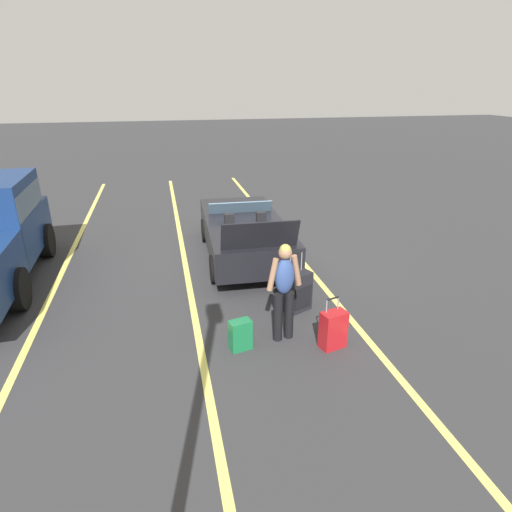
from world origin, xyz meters
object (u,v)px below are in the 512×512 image
object	(u,v)px
suitcase_large_black	(298,292)
traveler_person	(284,287)
suitcase_small_carryon	(240,335)
suitcase_medium_bright	(333,330)
convertible_car	(243,231)

from	to	relation	value
suitcase_large_black	traveler_person	bearing A→B (deg)	-55.41
suitcase_small_carryon	suitcase_medium_bright	bearing A→B (deg)	-114.60
suitcase_large_black	suitcase_medium_bright	distance (m)	1.27
convertible_car	traveler_person	xyz separation A→B (m)	(-3.78, 0.07, 0.34)
suitcase_medium_bright	traveler_person	world-z (taller)	traveler_person
convertible_car	suitcase_medium_bright	world-z (taller)	convertible_car
convertible_car	traveler_person	bearing A→B (deg)	-179.03
suitcase_medium_bright	suitcase_small_carryon	xyz separation A→B (m)	(0.27, 1.43, -0.06)
suitcase_medium_bright	traveler_person	xyz separation A→B (m)	(0.41, 0.69, 0.62)
traveler_person	convertible_car	bearing A→B (deg)	-11.33
suitcase_large_black	suitcase_medium_bright	bearing A→B (deg)	-15.83
convertible_car	suitcase_medium_bright	size ratio (longest dim) A/B	4.98
suitcase_medium_bright	traveler_person	size ratio (longest dim) A/B	0.51
suitcase_small_carryon	traveler_person	xyz separation A→B (m)	(0.15, -0.74, 0.68)
suitcase_medium_bright	traveler_person	distance (m)	1.02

